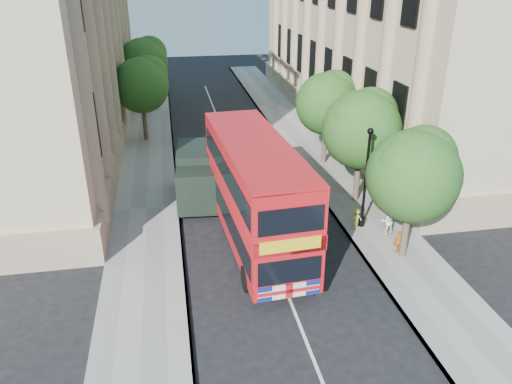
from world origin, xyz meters
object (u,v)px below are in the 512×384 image
double_decker_bus (255,190)px  police_constable (311,276)px  box_van (197,177)px  woman_pedestrian (387,221)px  lamp_post (365,183)px

double_decker_bus → police_constable: size_ratio=5.95×
box_van → woman_pedestrian: box_van is taller
lamp_post → double_decker_bus: (-5.54, -0.40, 0.22)m
double_decker_bus → box_van: 5.70m
box_van → woman_pedestrian: 10.46m
double_decker_bus → woman_pedestrian: 6.72m
double_decker_bus → police_constable: double_decker_bus is taller
police_constable → box_van: bearing=-63.1°
lamp_post → police_constable: 6.68m
lamp_post → police_constable: (-4.13, -5.00, -1.60)m
lamp_post → police_constable: lamp_post is taller
lamp_post → double_decker_bus: size_ratio=0.48×
police_constable → woman_pedestrian: police_constable is taller
double_decker_bus → box_van: size_ratio=2.04×
lamp_post → double_decker_bus: bearing=-175.9°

